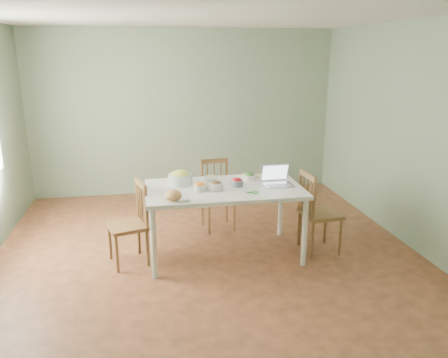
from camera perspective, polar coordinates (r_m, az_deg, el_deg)
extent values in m
cube|color=#432517|center=(5.37, -2.20, -9.53)|extent=(5.00, 5.00, 0.00)
cube|color=white|center=(4.85, -2.56, 20.56)|extent=(5.00, 5.00, 0.00)
cube|color=gray|center=(7.39, -5.15, 8.53)|extent=(5.00, 0.00, 2.70)
cube|color=gray|center=(2.58, 5.58, -6.25)|extent=(5.00, 0.00, 2.70)
cube|color=gray|center=(5.83, 22.87, 5.25)|extent=(0.00, 5.00, 2.70)
ellipsoid|color=tan|center=(4.60, -6.60, -2.11)|extent=(0.18, 0.18, 0.12)
cube|color=white|center=(4.55, -5.17, -2.86)|extent=(0.11, 0.05, 0.03)
cylinder|color=#E2CD84|center=(5.48, 3.52, 0.44)|extent=(0.21, 0.21, 0.02)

